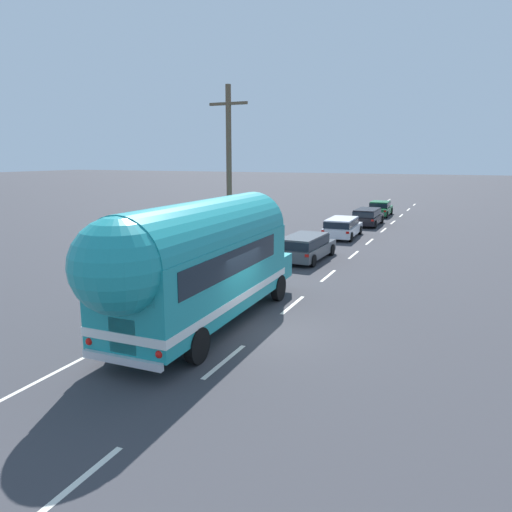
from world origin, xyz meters
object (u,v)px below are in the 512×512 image
object	(u,v)px
painted_bus	(198,260)
car_third	(367,216)
car_lead	(306,246)
car_second	(342,226)
utility_pole	(229,180)
car_fourth	(380,208)

from	to	relation	value
painted_bus	car_third	bearing A→B (deg)	89.59
car_lead	car_second	xyz separation A→B (m)	(0.01, 8.06, -0.01)
car_second	car_third	size ratio (longest dim) A/B	1.02
car_third	car_second	bearing A→B (deg)	-93.55
utility_pole	car_lead	size ratio (longest dim) A/B	1.80
utility_pole	car_fourth	world-z (taller)	utility_pole
utility_pole	car_third	bearing A→B (deg)	82.77
painted_bus	car_lead	distance (m)	11.72
painted_bus	utility_pole	bearing A→B (deg)	108.86
utility_pole	car_third	world-z (taller)	utility_pole
painted_bus	car_second	xyz separation A→B (m)	(-0.23, 19.68, -1.51)
car_third	car_fourth	size ratio (longest dim) A/B	1.00
painted_bus	car_fourth	size ratio (longest dim) A/B	2.30
car_third	painted_bus	bearing A→B (deg)	-90.41
car_lead	car_third	size ratio (longest dim) A/B	1.01
painted_bus	car_lead	size ratio (longest dim) A/B	2.29
car_fourth	car_second	bearing A→B (deg)	-90.93
car_fourth	car_third	bearing A→B (deg)	-88.43
painted_bus	car_lead	bearing A→B (deg)	91.18
car_lead	car_fourth	world-z (taller)	same
car_second	car_fourth	size ratio (longest dim) A/B	1.01
car_lead	painted_bus	bearing A→B (deg)	-88.82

